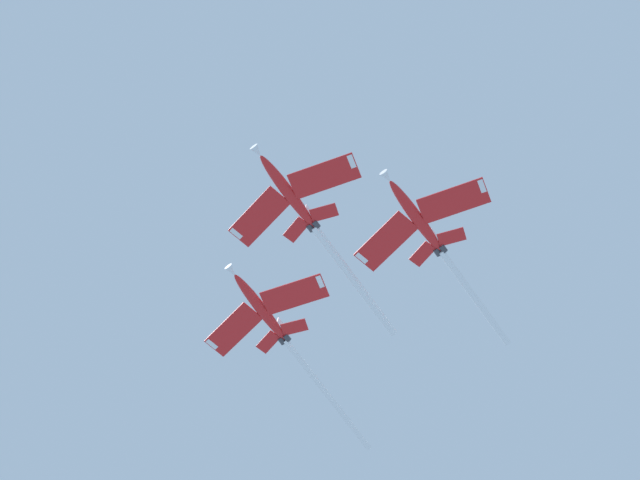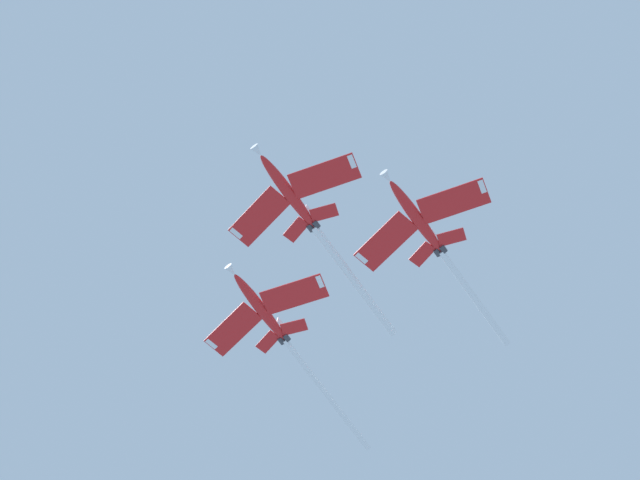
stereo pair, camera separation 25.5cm
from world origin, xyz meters
name	(u,v)px [view 2 (the right image)]	position (x,y,z in m)	size (l,w,h in m)	color
jet_lead	(310,222)	(-26.07, -7.41, 118.63)	(26.53, 23.18, 7.14)	red
jet_left_wing	(431,237)	(-27.28, 8.44, 117.16)	(24.43, 21.83, 6.59)	red
jet_right_wing	(277,330)	(-43.10, -11.81, 117.17)	(28.20, 24.18, 7.69)	red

